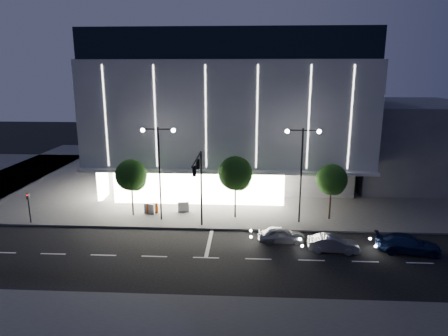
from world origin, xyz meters
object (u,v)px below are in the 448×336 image
(barrier_b, at_px, (150,209))
(car_third, at_px, (408,244))
(street_lamp_west, at_px, (159,160))
(tree_right, at_px, (332,181))
(car_lead, at_px, (281,235))
(barrier_d, at_px, (183,207))
(tree_left, at_px, (132,177))
(traffic_mast, at_px, (199,178))
(street_lamp_east, at_px, (302,162))
(barrier_c, at_px, (152,208))
(tree_mid, at_px, (236,175))
(car_second, at_px, (333,244))
(ped_signal_far, at_px, (29,205))

(barrier_b, bearing_deg, car_third, -2.14)
(street_lamp_west, xyz_separation_m, tree_right, (16.03, 1.02, -2.07))
(car_lead, height_order, barrier_d, car_lead)
(street_lamp_west, distance_m, car_third, 22.13)
(barrier_b, xyz_separation_m, barrier_d, (3.27, 0.74, 0.00))
(tree_left, relative_size, car_third, 1.18)
(traffic_mast, distance_m, barrier_d, 6.92)
(tree_left, height_order, car_third, tree_left)
(street_lamp_east, bearing_deg, barrier_c, 173.43)
(street_lamp_east, relative_size, tree_mid, 1.46)
(tree_mid, bearing_deg, tree_right, -0.00)
(street_lamp_east, bearing_deg, tree_mid, 170.31)
(car_second, distance_m, car_third, 5.84)
(car_lead, xyz_separation_m, barrier_d, (-9.20, 6.56, -0.01))
(tree_left, height_order, tree_right, tree_left)
(street_lamp_west, height_order, tree_left, street_lamp_west)
(barrier_b, xyz_separation_m, barrier_c, (0.23, 0.17, 0.00))
(tree_mid, bearing_deg, car_lead, -53.56)
(traffic_mast, height_order, tree_mid, traffic_mast)
(barrier_d, bearing_deg, tree_right, -15.26)
(street_lamp_east, bearing_deg, barrier_d, 168.83)
(traffic_mast, xyz_separation_m, car_third, (16.75, -2.99, -4.32))
(ped_signal_far, distance_m, car_third, 33.03)
(tree_left, bearing_deg, barrier_d, 14.11)
(street_lamp_west, height_order, car_lead, street_lamp_west)
(tree_left, distance_m, barrier_c, 3.85)
(street_lamp_west, relative_size, tree_left, 1.57)
(street_lamp_east, xyz_separation_m, barrier_b, (-14.48, 1.47, -5.31))
(street_lamp_east, relative_size, car_second, 2.28)
(car_lead, height_order, car_second, car_lead)
(street_lamp_east, distance_m, car_second, 8.13)
(tree_mid, xyz_separation_m, barrier_c, (-8.28, 0.62, -3.68))
(street_lamp_west, xyz_separation_m, ped_signal_far, (-12.00, -1.50, -4.07))
(ped_signal_far, distance_m, tree_left, 9.61)
(tree_left, bearing_deg, car_third, -15.70)
(street_lamp_west, height_order, ped_signal_far, street_lamp_west)
(car_third, distance_m, barrier_d, 20.53)
(car_second, relative_size, barrier_d, 3.59)
(ped_signal_far, relative_size, car_lead, 0.77)
(car_second, height_order, barrier_d, car_second)
(street_lamp_west, relative_size, tree_mid, 1.46)
(tree_mid, bearing_deg, car_third, -25.92)
(traffic_mast, height_order, barrier_b, traffic_mast)
(ped_signal_far, height_order, tree_mid, tree_mid)
(barrier_c, relative_size, barrier_d, 1.00)
(street_lamp_east, bearing_deg, car_third, -36.10)
(traffic_mast, relative_size, street_lamp_east, 0.79)
(ped_signal_far, height_order, barrier_d, ped_signal_far)
(barrier_d, bearing_deg, barrier_b, -177.67)
(street_lamp_east, bearing_deg, traffic_mast, -163.52)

